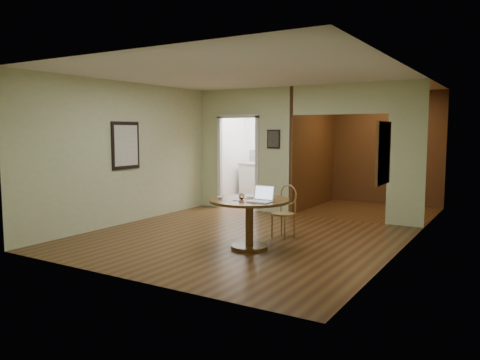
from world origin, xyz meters
The scene contains 11 objects.
floor centered at (0.00, 0.00, 0.00)m, with size 5.00×5.00×0.00m, color #432213.
room_shell centered at (-0.47, 3.10, 1.29)m, with size 5.20×7.50×5.00m.
dining_table centered at (0.50, -0.45, 0.56)m, with size 1.20×1.20×0.75m.
chair centered at (0.63, 0.52, 0.49)m, with size 0.44×0.44×0.88m.
open_laptop centered at (0.77, -0.55, 0.81)m, with size 0.33×0.29×0.23m.
closed_laptop centered at (0.50, -0.29, 0.77)m, with size 0.36×0.23×0.03m, color #A9A8AD.
mouse centered at (0.08, -0.62, 0.77)m, with size 0.10×0.06×0.04m, color white.
wine_glass centered at (0.41, -0.53, 0.80)m, with size 0.09×0.09×0.10m, color white, non-canonical shape.
pen centered at (0.42, -0.69, 0.76)m, with size 0.01×0.01×0.13m, color #0B1652.
kitchen_cabinet centered at (-1.35, 4.20, 0.47)m, with size 2.06×0.60×0.94m.
grocery_bag centered at (-1.11, 4.20, 1.09)m, with size 0.30×0.26×0.30m, color #BFAE8B.
Camera 1 is at (3.98, -6.48, 1.79)m, focal length 35.00 mm.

